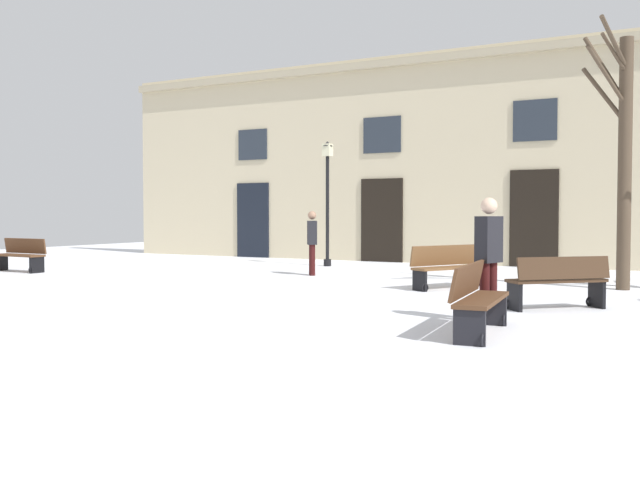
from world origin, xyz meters
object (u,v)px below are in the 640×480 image
Objects in this scene: bench_facing_shops at (20,255)px; bench_near_center_tree at (477,298)px; streetlamp at (327,190)px; person_by_shop_door at (312,240)px; person_near_bench at (489,253)px; tree_left_of_center at (623,152)px; bench_near_lamp at (451,266)px; bench_by_litter_bin at (558,281)px.

bench_facing_shops is 13.79m from bench_near_center_tree.
streetlamp reaches higher than person_by_shop_door.
person_near_bench is at bearing 13.82° from person_by_shop_door.
tree_left_of_center is at bearing -19.01° from streetlamp.
tree_left_of_center is 3.23× the size of bench_facing_shops.
tree_left_of_center reaches higher than bench_facing_shops.
person_near_bench is (6.97, -8.29, -1.22)m from streetlamp.
bench_facing_shops is 0.86× the size of bench_near_lamp.
bench_facing_shops is 7.73m from person_by_shop_door.
person_by_shop_door is 0.90× the size of person_near_bench.
bench_near_lamp is at bearing -85.03° from bench_by_litter_bin.
bench_by_litter_bin is at bearing -14.90° from bench_near_center_tree.
bench_near_center_tree is at bearing -129.36° from bench_near_lamp.
bench_near_center_tree is (7.13, -9.36, -1.73)m from streetlamp.
streetlamp is at bearing 43.58° from bench_facing_shops.
tree_left_of_center is 3.48× the size of bench_by_litter_bin.
bench_near_center_tree is 1.15× the size of person_by_shop_door.
tree_left_of_center is 4.07m from bench_near_lamp.
tree_left_of_center is 1.45× the size of streetlamp.
person_near_bench is (-0.62, -1.84, 0.53)m from bench_by_litter_bin.
person_near_bench is (13.11, -2.73, 0.54)m from bench_facing_shops.
person_by_shop_door is at bearing 100.87° from bench_near_lamp.
bench_near_center_tree is at bearing -14.61° from bench_facing_shops.
streetlamp is at bearing 79.62° from bench_near_lamp.
bench_near_lamp is 4.59m from person_near_bench.
streetlamp is at bearing 160.99° from tree_left_of_center.
streetlamp is 3.34m from person_by_shop_door.
bench_by_litter_bin is 0.82× the size of bench_near_center_tree.
person_by_shop_door is at bearing -179.58° from tree_left_of_center.
bench_near_center_tree is at bearing -52.71° from streetlamp.
streetlamp reaches higher than bench_near_lamp.
person_near_bench reaches higher than bench_by_litter_bin.
tree_left_of_center is 8.62m from streetlamp.
bench_by_litter_bin is at bearing -103.23° from bench_near_lamp.
bench_by_litter_bin is (7.59, -6.45, -1.75)m from streetlamp.
person_by_shop_door reaches higher than bench_near_center_tree.
bench_near_center_tree reaches higher than bench_facing_shops.
streetlamp is 2.23× the size of bench_facing_shops.
bench_near_center_tree is (2.06, -5.20, 0.01)m from bench_near_lamp.
bench_near_lamp is at bearing 44.45° from person_near_bench.
tree_left_of_center is at bearing -37.25° from bench_near_lamp.
streetlamp reaches higher than person_near_bench.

